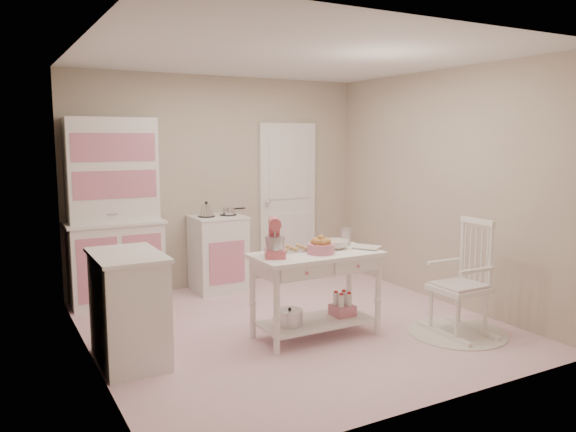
# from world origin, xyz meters

# --- Properties ---
(room_shell) EXTENTS (3.84, 3.84, 2.62)m
(room_shell) POSITION_xyz_m (0.00, 0.00, 1.65)
(room_shell) COLOR pink
(room_shell) RESTS_ON ground
(door) EXTENTS (0.82, 0.05, 2.04)m
(door) POSITION_xyz_m (0.95, 1.87, 1.02)
(door) COLOR white
(door) RESTS_ON ground
(hutch) EXTENTS (1.06, 0.50, 2.08)m
(hutch) POSITION_xyz_m (-1.36, 1.66, 1.04)
(hutch) COLOR white
(hutch) RESTS_ON ground
(stove) EXTENTS (0.62, 0.57, 0.92)m
(stove) POSITION_xyz_m (-0.16, 1.61, 0.46)
(stove) COLOR white
(stove) RESTS_ON ground
(base_cabinet) EXTENTS (0.54, 0.84, 0.92)m
(base_cabinet) POSITION_xyz_m (-1.63, -0.10, 0.46)
(base_cabinet) COLOR white
(base_cabinet) RESTS_ON ground
(lace_rug) EXTENTS (0.92, 0.92, 0.01)m
(lace_rug) POSITION_xyz_m (1.26, -0.93, 0.01)
(lace_rug) COLOR white
(lace_rug) RESTS_ON ground
(rocking_chair) EXTENTS (0.50, 0.73, 1.10)m
(rocking_chair) POSITION_xyz_m (1.26, -0.93, 0.55)
(rocking_chair) COLOR white
(rocking_chair) RESTS_ON ground
(work_table) EXTENTS (1.20, 0.60, 0.80)m
(work_table) POSITION_xyz_m (0.04, -0.34, 0.40)
(work_table) COLOR white
(work_table) RESTS_ON ground
(stand_mixer) EXTENTS (0.30, 0.34, 0.34)m
(stand_mixer) POSITION_xyz_m (-0.38, -0.32, 0.97)
(stand_mixer) COLOR #D85B67
(stand_mixer) RESTS_ON work_table
(cookie_tray) EXTENTS (0.34, 0.24, 0.02)m
(cookie_tray) POSITION_xyz_m (-0.11, -0.16, 0.81)
(cookie_tray) COLOR silver
(cookie_tray) RESTS_ON work_table
(bread_basket) EXTENTS (0.25, 0.25, 0.09)m
(bread_basket) POSITION_xyz_m (0.06, -0.39, 0.85)
(bread_basket) COLOR pink
(bread_basket) RESTS_ON work_table
(mixing_bowl) EXTENTS (0.26, 0.26, 0.08)m
(mixing_bowl) POSITION_xyz_m (0.30, -0.26, 0.84)
(mixing_bowl) COLOR silver
(mixing_bowl) RESTS_ON work_table
(metal_pitcher) EXTENTS (0.10, 0.10, 0.17)m
(metal_pitcher) POSITION_xyz_m (0.48, -0.18, 0.89)
(metal_pitcher) COLOR silver
(metal_pitcher) RESTS_ON work_table
(recipe_book) EXTENTS (0.29, 0.31, 0.02)m
(recipe_book) POSITION_xyz_m (0.49, -0.46, 0.81)
(recipe_book) COLOR silver
(recipe_book) RESTS_ON work_table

